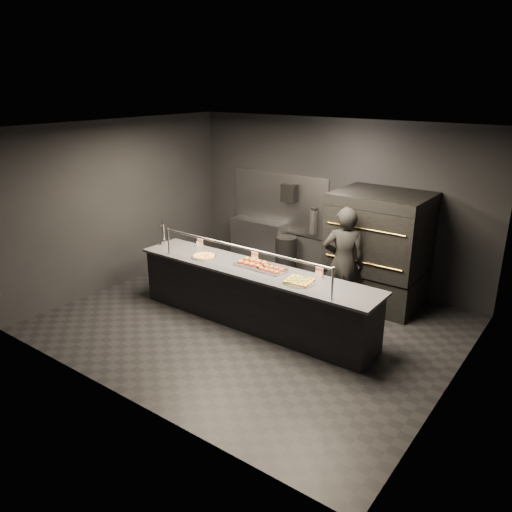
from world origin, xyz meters
name	(u,v)px	position (x,y,z in m)	size (l,w,h in m)	color
room	(254,231)	(-0.02, 0.05, 1.50)	(6.04, 6.00, 3.00)	black
service_counter	(253,296)	(0.00, 0.00, 0.46)	(4.10, 0.78, 1.37)	black
pizza_oven	(379,248)	(1.20, 1.90, 0.97)	(1.50, 1.23, 1.91)	black
prep_shelf	(258,241)	(-1.60, 2.32, 0.45)	(1.20, 0.35, 0.90)	#99999E
towel_dispenser	(290,193)	(-0.90, 2.39, 1.55)	(0.30, 0.20, 0.35)	black
fire_extinguisher	(313,222)	(-0.35, 2.40, 1.06)	(0.14, 0.14, 0.51)	#B2B2B7
beer_tap	(164,237)	(-1.95, 0.02, 1.06)	(0.13, 0.18, 0.50)	silver
round_pizza	(204,256)	(-0.95, -0.06, 0.94)	(0.41, 0.41, 0.03)	silver
slider_tray_a	(252,263)	(-0.10, 0.11, 0.95)	(0.49, 0.36, 0.08)	silver
slider_tray_b	(272,270)	(0.29, 0.07, 0.94)	(0.46, 0.38, 0.07)	silver
square_pizza	(299,281)	(0.85, -0.06, 0.94)	(0.46, 0.46, 0.05)	silver
condiment_jar	(199,245)	(-1.37, 0.28, 0.96)	(0.13, 0.05, 0.09)	silver
tent_cards	(255,256)	(-0.18, 0.28, 1.00)	(2.45, 0.04, 0.15)	white
trash_bin	(286,254)	(-0.85, 2.22, 0.35)	(0.42, 0.42, 0.71)	black
worker	(343,262)	(0.96, 1.09, 0.90)	(0.66, 0.43, 1.81)	black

